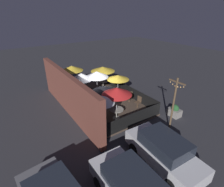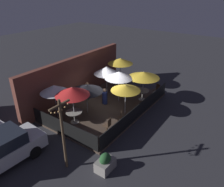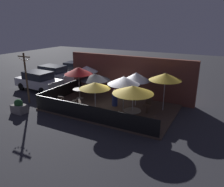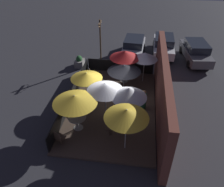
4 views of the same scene
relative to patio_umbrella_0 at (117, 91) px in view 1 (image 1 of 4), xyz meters
name	(u,v)px [view 1 (image 1 of 4)]	position (x,y,z in m)	size (l,w,h in m)	color
ground_plane	(101,102)	(2.84, -0.43, -2.24)	(60.00, 60.00, 0.00)	#2D2D33
patio_deck	(101,102)	(2.84, -0.43, -2.18)	(8.45, 5.18, 0.12)	#47382D
building_wall	(68,93)	(2.84, 2.40, -0.65)	(10.05, 0.36, 3.20)	brown
fence_front	(125,89)	(2.84, -2.97, -1.65)	(8.25, 0.05, 0.95)	black
fence_side_left	(133,119)	(-1.34, -0.43, -1.65)	(0.05, 4.98, 0.95)	black
patio_umbrella_0	(117,91)	(0.00, 0.00, 0.00)	(2.04, 2.04, 2.38)	#B2B2B7
patio_umbrella_1	(103,69)	(5.10, -2.01, -0.15)	(2.27, 2.27, 2.19)	#B2B2B7
patio_umbrella_2	(97,74)	(3.91, -0.68, -0.09)	(2.01, 2.01, 2.28)	#B2B2B7
patio_umbrella_3	(81,76)	(4.23, 0.61, -0.10)	(1.90, 1.90, 2.30)	#B2B2B7
patio_umbrella_4	(105,89)	(1.32, 0.09, -0.33)	(2.14, 2.14, 2.01)	#B2B2B7
patio_umbrella_5	(101,99)	(-0.20, 1.34, -0.13)	(1.75, 1.75, 2.23)	#B2B2B7
patio_umbrella_6	(72,68)	(6.13, 0.64, 0.11)	(2.02, 2.02, 2.46)	#B2B2B7
patio_umbrella_7	(118,77)	(2.66, -2.02, -0.25)	(1.89, 1.89, 2.06)	#B2B2B7
dining_table_0	(117,111)	(0.00, 0.00, -1.54)	(0.99, 0.99, 0.73)	#9E998E
dining_table_1	(103,82)	(5.10, -2.01, -1.51)	(0.96, 0.96, 0.76)	#9E998E
patio_chair_0	(130,96)	(1.42, -2.37, -1.64)	(0.55, 0.55, 0.90)	#4C3828
patio_chair_1	(101,79)	(6.38, -2.57, -1.64)	(0.53, 0.53, 0.90)	#4C3828
patio_chair_2	(85,86)	(5.37, -0.16, -1.60)	(0.46, 0.46, 0.95)	#4C3828
patio_chair_3	(138,101)	(0.30, -2.31, -1.61)	(0.45, 0.45, 0.94)	#4C3828
patron_0	(80,100)	(2.90, 1.43, -1.53)	(0.42, 0.42, 1.30)	#236642
patron_1	(97,96)	(3.00, -0.09, -1.60)	(0.50, 0.50, 1.16)	navy
planter_box	(174,111)	(-1.98, -3.83, -1.85)	(0.93, 0.65, 0.92)	gray
light_post	(174,102)	(-2.88, -2.22, -0.22)	(1.10, 0.12, 3.59)	brown
parked_car_0	(164,151)	(-4.55, 0.40, -1.40)	(4.23, 1.97, 1.62)	silver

